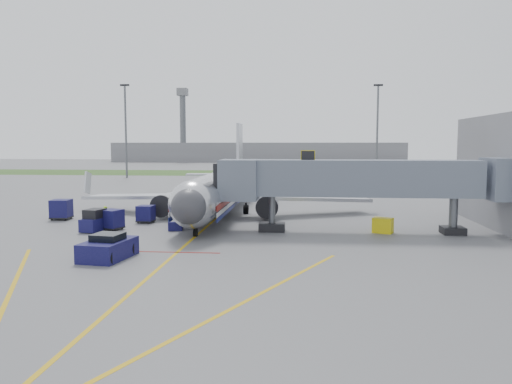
# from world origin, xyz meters

# --- Properties ---
(ground) EXTENTS (400.00, 400.00, 0.00)m
(ground) POSITION_xyz_m (0.00, 0.00, 0.00)
(ground) COLOR #565659
(ground) RESTS_ON ground
(grass_strip) EXTENTS (300.00, 25.00, 0.01)m
(grass_strip) POSITION_xyz_m (0.00, 90.00, 0.01)
(grass_strip) COLOR #2D4C1E
(grass_strip) RESTS_ON ground
(apron_markings) EXTENTS (21.52, 50.00, 0.01)m
(apron_markings) POSITION_xyz_m (0.00, -7.40, 0.00)
(apron_markings) COLOR gold
(apron_markings) RESTS_ON ground
(airliner) EXTENTS (32.10, 35.67, 10.25)m
(airliner) POSITION_xyz_m (0.00, 15.25, 2.65)
(airliner) COLOR silver
(airliner) RESTS_ON ground
(jet_bridge) EXTENTS (25.30, 4.00, 6.90)m
(jet_bridge) POSITION_xyz_m (12.86, 5.00, 4.47)
(jet_bridge) COLOR slate
(jet_bridge) RESTS_ON ground
(light_mast_left) EXTENTS (2.00, 0.44, 20.40)m
(light_mast_left) POSITION_xyz_m (-30.00, 70.00, 10.78)
(light_mast_left) COLOR #595B60
(light_mast_left) RESTS_ON ground
(light_mast_right) EXTENTS (2.00, 0.44, 20.40)m
(light_mast_right) POSITION_xyz_m (25.00, 75.00, 10.78)
(light_mast_right) COLOR #595B60
(light_mast_right) RESTS_ON ground
(distant_terminal) EXTENTS (120.00, 14.00, 8.00)m
(distant_terminal) POSITION_xyz_m (-10.00, 170.00, 4.00)
(distant_terminal) COLOR slate
(distant_terminal) RESTS_ON ground
(control_tower) EXTENTS (4.00, 4.00, 30.00)m
(control_tower) POSITION_xyz_m (-40.00, 165.00, 17.33)
(control_tower) COLOR #595B60
(control_tower) RESTS_ON ground
(pushback_tug) EXTENTS (2.95, 4.25, 1.65)m
(pushback_tug) POSITION_xyz_m (-4.00, -6.22, 0.69)
(pushback_tug) COLOR #0D0E3C
(pushback_tug) RESTS_ON ground
(baggage_tug) EXTENTS (1.87, 2.91, 1.89)m
(baggage_tug) POSITION_xyz_m (-9.10, 3.68, 0.84)
(baggage_tug) COLOR #0D0E3C
(baggage_tug) RESTS_ON ground
(baggage_cart_a) EXTENTS (2.07, 2.07, 1.76)m
(baggage_cart_a) POSITION_xyz_m (-7.90, 4.42, 0.90)
(baggage_cart_a) COLOR #0D0E3C
(baggage_cart_a) RESTS_ON ground
(baggage_cart_b) EXTENTS (1.99, 1.99, 1.97)m
(baggage_cart_b) POSITION_xyz_m (-15.10, 9.72, 1.00)
(baggage_cart_b) COLOR #0D0E3C
(baggage_cart_b) RESTS_ON ground
(baggage_cart_c) EXTENTS (1.58, 1.58, 1.62)m
(baggage_cart_c) POSITION_xyz_m (-6.20, 8.58, 0.83)
(baggage_cart_c) COLOR #0D0E3C
(baggage_cart_c) RESTS_ON ground
(belt_loader) EXTENTS (1.69, 3.81, 1.81)m
(belt_loader) POSITION_xyz_m (-2.51, 5.75, 0.45)
(belt_loader) COLOR #0D0E3C
(belt_loader) RESTS_ON ground
(ground_power_cart) EXTENTS (1.88, 1.61, 1.27)m
(ground_power_cart) POSITION_xyz_m (15.31, 5.00, 0.63)
(ground_power_cart) COLOR #D9C60C
(ground_power_cart) RESTS_ON ground
(ramp_worker) EXTENTS (0.84, 0.83, 1.96)m
(ramp_worker) POSITION_xyz_m (-8.71, 5.14, 0.98)
(ramp_worker) COLOR #9ADB19
(ramp_worker) RESTS_ON ground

